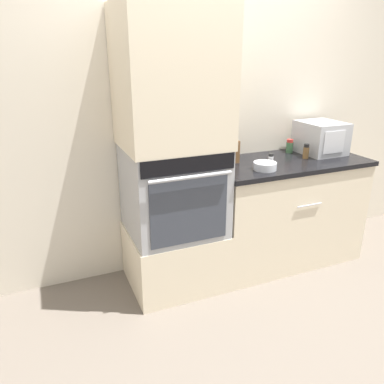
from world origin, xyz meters
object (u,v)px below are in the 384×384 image
Objects in this scene: microwave at (321,138)px; condiment_jar_mid at (290,146)px; knife_block at (230,150)px; wall_oven at (173,190)px; condiment_jar_far at (306,151)px; bowl at (265,166)px; condiment_jar_near at (271,160)px.

condiment_jar_mid is (-0.23, 0.10, -0.08)m from microwave.
knife_block is 0.60m from condiment_jar_mid.
wall_oven is at bearing -164.46° from knife_block.
wall_oven is 1.13m from condiment_jar_far.
wall_oven is 5.71× the size of condiment_jar_mid.
microwave is at bearing 19.10° from bowl.
condiment_jar_far reaches higher than bowl.
knife_block is 2.37× the size of condiment_jar_near.
bowl is 0.49m from condiment_jar_far.
microwave reaches higher than wall_oven.
knife_block is 0.32m from condiment_jar_near.
wall_oven is 0.68m from bowl.
wall_oven is at bearing 166.74° from bowl.
bowl is 1.42× the size of condiment_jar_far.
knife_block is 1.90× the size of condiment_jar_mid.
condiment_jar_far is (0.37, 0.06, 0.01)m from condiment_jar_near.
condiment_jar_far reaches higher than condiment_jar_near.
knife_block is at bearing 15.54° from wall_oven.
wall_oven is at bearing -176.28° from microwave.
microwave is (1.34, 0.09, 0.24)m from wall_oven.
bowl is 0.13m from condiment_jar_near.
wall_oven is 0.77m from condiment_jar_near.
knife_block is at bearing 136.41° from condiment_jar_near.
condiment_jar_near is at bearing -43.59° from knife_block.
condiment_jar_far is at bearing -0.75° from wall_oven.
wall_oven is 3.01× the size of knife_block.
condiment_jar_mid is at bearing 91.43° from condiment_jar_far.
condiment_jar_far is (-0.22, -0.10, -0.07)m from microwave.
knife_block is 1.29× the size of bowl.
condiment_jar_far is at bearing 9.37° from condiment_jar_near.
condiment_jar_far reaches higher than condiment_jar_mid.
bowl is at bearing -142.53° from condiment_jar_near.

